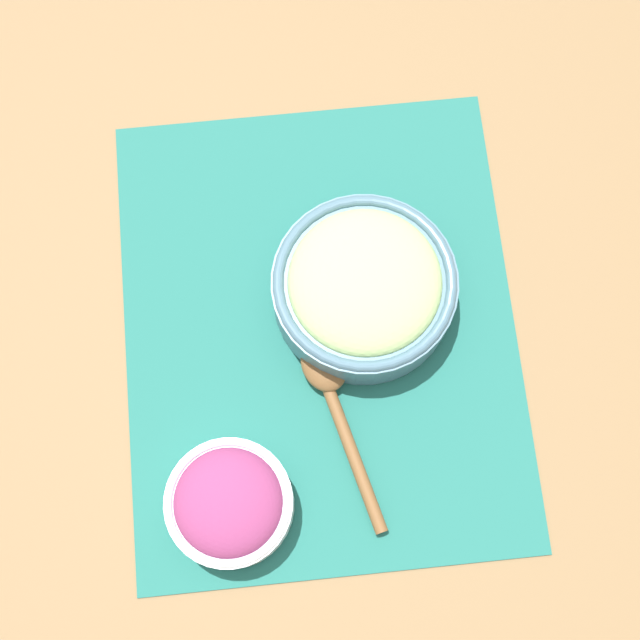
{
  "coord_description": "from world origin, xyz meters",
  "views": [
    {
      "loc": [
        0.21,
        -0.02,
        0.83
      ],
      "look_at": [
        0.0,
        0.0,
        0.03
      ],
      "focal_mm": 50.0,
      "sensor_mm": 36.0,
      "label": 1
    }
  ],
  "objects": [
    {
      "name": "wooden_spoon",
      "position": [
        0.06,
        0.0,
        0.01
      ],
      "size": [
        0.19,
        0.07,
        0.02
      ],
      "color": "brown",
      "rests_on": "placemat"
    },
    {
      "name": "ground_plane",
      "position": [
        0.0,
        0.0,
        0.0
      ],
      "size": [
        3.0,
        3.0,
        0.0
      ],
      "primitive_type": "plane",
      "color": "olive"
    },
    {
      "name": "onion_bowl",
      "position": [
        0.16,
        -0.1,
        0.04
      ],
      "size": [
        0.11,
        0.11,
        0.06
      ],
      "color": "silver",
      "rests_on": "placemat"
    },
    {
      "name": "placemat",
      "position": [
        0.0,
        0.0,
        0.0
      ],
      "size": [
        0.46,
        0.37,
        0.0
      ],
      "color": "#236B60",
      "rests_on": "ground_plane"
    },
    {
      "name": "cucumber_bowl",
      "position": [
        -0.03,
        0.04,
        0.04
      ],
      "size": [
        0.17,
        0.17,
        0.07
      ],
      "color": "slate",
      "rests_on": "placemat"
    }
  ]
}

